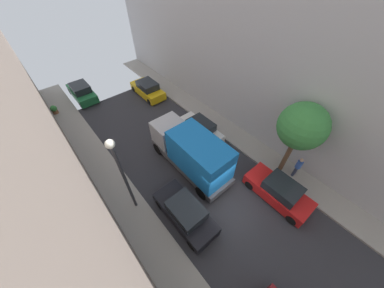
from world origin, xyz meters
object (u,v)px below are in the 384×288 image
Objects in this scene: parked_car_left_3 at (185,212)px; parked_car_right_3 at (148,89)px; parked_car_left_4 at (82,92)px; parked_car_right_1 at (279,191)px; parked_car_right_2 at (200,130)px; lamp_post at (121,169)px; pedestrian at (298,167)px; potted_plant_1 at (54,109)px; street_tree_1 at (302,127)px; delivery_truck at (191,152)px.

parked_car_right_3 is at bearing 67.23° from parked_car_left_3.
parked_car_left_4 is 1.00× the size of parked_car_right_1.
parked_car_right_2 is 8.28m from lamp_post.
parked_car_right_1 is 0.72× the size of lamp_post.
parked_car_right_3 is (5.40, 12.87, 0.00)m from parked_car_left_3.
parked_car_right_1 is at bearing -26.84° from parked_car_left_3.
parked_car_right_3 is at bearing 90.00° from parked_car_right_2.
parked_car_left_4 is 2.44× the size of pedestrian.
parked_car_right_3 is at bearing 54.55° from lamp_post.
lamp_post reaches higher than pedestrian.
parked_car_right_3 is at bearing 98.69° from pedestrian.
lamp_post reaches higher than parked_car_left_3.
pedestrian reaches higher than parked_car_left_4.
parked_car_left_4 is 20.83m from pedestrian.
parked_car_right_1 is at bearing -65.56° from potted_plant_1.
pedestrian is 0.30× the size of lamp_post.
street_tree_1 is (2.10, 1.08, 3.52)m from parked_car_right_1.
lamp_post reaches higher than parked_car_right_3.
delivery_truck is 14.35m from potted_plant_1.
parked_car_right_3 is 0.64× the size of delivery_truck.
lamp_post reaches higher than street_tree_1.
lamp_post is (-1.90, -14.17, 3.23)m from parked_car_left_4.
parked_car_left_3 is 1.00× the size of parked_car_right_3.
potted_plant_1 is (-10.50, 17.41, -3.66)m from street_tree_1.
delivery_truck is 8.14× the size of potted_plant_1.
lamp_post is (-1.90, 2.61, 3.23)m from parked_car_left_3.
parked_car_right_2 is at bearing 41.63° from parked_car_left_3.
parked_car_right_2 is 8.07m from parked_car_right_3.
parked_car_left_3 is at bearing -90.00° from parked_car_left_4.
parked_car_left_3 is 0.72× the size of lamp_post.
parked_car_left_4 is 5.18× the size of potted_plant_1.
parked_car_right_3 is (0.00, 8.07, 0.00)m from parked_car_right_2.
parked_car_right_1 is (5.40, -19.52, 0.00)m from parked_car_left_4.
parked_car_left_3 and parked_car_left_4 have the same top height.
pedestrian is 0.31× the size of street_tree_1.
delivery_truck reaches higher than parked_car_left_3.
delivery_truck is (-2.70, -2.14, 1.07)m from parked_car_right_2.
parked_car_left_3 is 0.76× the size of street_tree_1.
parked_car_left_4 is at bearing 105.46° from parked_car_right_1.
parked_car_left_4 is 14.43m from delivery_truck.
lamp_post is (-9.65, 5.15, 2.88)m from pedestrian.
street_tree_1 reaches higher than parked_car_right_2.
parked_car_left_4 is 0.76× the size of street_tree_1.
delivery_truck is 1.19× the size of street_tree_1.
lamp_post reaches higher than parked_car_left_4.
parked_car_left_3 reaches higher than potted_plant_1.
parked_car_right_3 is 15.09m from street_tree_1.
parked_car_left_4 and parked_car_right_2 have the same top height.
pedestrian is at bearing -81.31° from parked_car_right_3.
parked_car_left_3 and parked_car_right_3 have the same top height.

